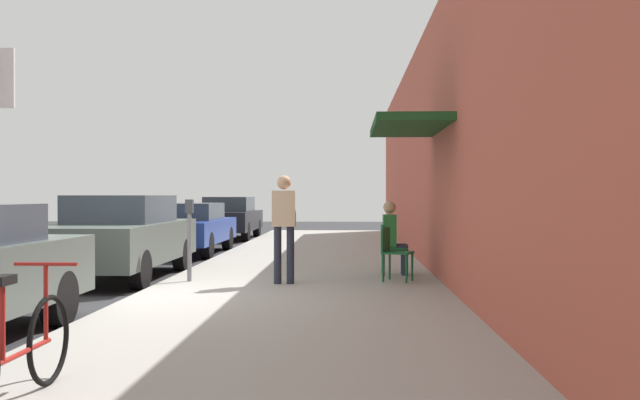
{
  "coord_description": "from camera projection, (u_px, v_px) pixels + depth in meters",
  "views": [
    {
      "loc": [
        3.01,
        -9.19,
        1.51
      ],
      "look_at": [
        2.35,
        6.85,
        1.4
      ],
      "focal_mm": 38.62,
      "sensor_mm": 36.0,
      "label": 1
    }
  ],
  "objects": [
    {
      "name": "parked_car_2",
      "position": [
        188.0,
        227.0,
        17.61
      ],
      "size": [
        1.8,
        4.4,
        1.31
      ],
      "color": "navy",
      "rests_on": "ground_plane"
    },
    {
      "name": "bicycle_0",
      "position": [
        14.0,
        352.0,
        4.5
      ],
      "size": [
        0.46,
        1.71,
        0.9
      ],
      "color": "black",
      "rests_on": "sidewalk_slab"
    },
    {
      "name": "parking_meter",
      "position": [
        189.0,
        234.0,
        11.09
      ],
      "size": [
        0.12,
        0.1,
        1.32
      ],
      "color": "slate",
      "rests_on": "sidewalk_slab"
    },
    {
      "name": "cafe_chair_1",
      "position": [
        389.0,
        246.0,
        11.97
      ],
      "size": [
        0.44,
        0.44,
        0.87
      ],
      "color": "#14592D",
      "rests_on": "sidewalk_slab"
    },
    {
      "name": "sidewalk_slab",
      "position": [
        302.0,
        284.0,
        11.22
      ],
      "size": [
        4.5,
        32.0,
        0.12
      ],
      "primitive_type": "cube",
      "color": "#9E9B93",
      "rests_on": "ground_plane"
    },
    {
      "name": "seated_patron_1",
      "position": [
        393.0,
        235.0,
        11.97
      ],
      "size": [
        0.43,
        0.36,
        1.29
      ],
      "color": "#232838",
      "rests_on": "sidewalk_slab"
    },
    {
      "name": "parked_car_3",
      "position": [
        229.0,
        217.0,
        23.7
      ],
      "size": [
        1.8,
        4.4,
        1.45
      ],
      "color": "black",
      "rests_on": "ground_plane"
    },
    {
      "name": "building_facade",
      "position": [
        449.0,
        142.0,
        11.11
      ],
      "size": [
        1.4,
        32.0,
        4.74
      ],
      "color": "#BC5442",
      "rests_on": "ground_plane"
    },
    {
      "name": "parked_car_1",
      "position": [
        120.0,
        236.0,
        12.37
      ],
      "size": [
        1.8,
        4.4,
        1.51
      ],
      "color": "#47514C",
      "rests_on": "ground_plane"
    },
    {
      "name": "cafe_chair_0",
      "position": [
        393.0,
        250.0,
        11.09
      ],
      "size": [
        0.56,
        0.56,
        0.87
      ],
      "color": "#14592D",
      "rests_on": "sidewalk_slab"
    },
    {
      "name": "pedestrian_standing",
      "position": [
        284.0,
        220.0,
        10.75
      ],
      "size": [
        0.36,
        0.22,
        1.7
      ],
      "color": "#232838",
      "rests_on": "sidewalk_slab"
    },
    {
      "name": "ground_plane",
      "position": [
        126.0,
        306.0,
        9.32
      ],
      "size": [
        60.0,
        60.0,
        0.0
      ],
      "primitive_type": "plane",
      "color": "#2D2D30"
    }
  ]
}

